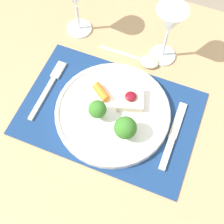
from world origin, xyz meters
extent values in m
plane|color=gray|center=(0.00, 0.00, 0.00)|extent=(8.00, 8.00, 0.00)
cube|color=tan|center=(0.00, 0.00, 0.74)|extent=(1.38, 0.91, 0.03)
cylinder|color=tan|center=(-0.62, 0.39, 0.36)|extent=(0.06, 0.06, 0.73)
cube|color=navy|center=(0.00, 0.00, 0.76)|extent=(0.45, 0.30, 0.00)
cylinder|color=white|center=(0.01, 0.00, 0.77)|extent=(0.29, 0.29, 0.02)
torus|color=white|center=(0.01, 0.00, 0.78)|extent=(0.29, 0.29, 0.01)
cube|color=beige|center=(0.04, 0.04, 0.79)|extent=(0.08, 0.08, 0.02)
ellipsoid|color=maroon|center=(0.04, 0.04, 0.80)|extent=(0.03, 0.03, 0.01)
cylinder|color=#84B256|center=(-0.02, -0.02, 0.78)|extent=(0.01, 0.01, 0.02)
sphere|color=#387A28|center=(-0.02, -0.02, 0.81)|extent=(0.04, 0.04, 0.04)
cylinder|color=#84B256|center=(0.06, -0.05, 0.78)|extent=(0.01, 0.01, 0.02)
sphere|color=#387A28|center=(0.06, -0.05, 0.81)|extent=(0.05, 0.05, 0.05)
cylinder|color=orange|center=(-0.04, 0.04, 0.79)|extent=(0.05, 0.05, 0.02)
cube|color=beige|center=(-0.18, -0.03, 0.76)|extent=(0.01, 0.14, 0.01)
cube|color=beige|center=(-0.18, 0.07, 0.76)|extent=(0.02, 0.05, 0.01)
cube|color=beige|center=(0.17, -0.05, 0.76)|extent=(0.02, 0.09, 0.01)
cube|color=beige|center=(0.17, 0.04, 0.76)|extent=(0.02, 0.10, 0.00)
cube|color=beige|center=(-0.04, 0.19, 0.76)|extent=(0.13, 0.01, 0.01)
ellipsoid|color=beige|center=(0.04, 0.19, 0.76)|extent=(0.05, 0.05, 0.02)
cylinder|color=white|center=(0.07, 0.23, 0.76)|extent=(0.07, 0.07, 0.01)
cylinder|color=white|center=(0.07, 0.23, 0.81)|extent=(0.01, 0.01, 0.09)
cone|color=white|center=(0.07, 0.23, 0.89)|extent=(0.08, 0.08, 0.08)
cylinder|color=white|center=(-0.19, 0.23, 0.76)|extent=(0.07, 0.07, 0.01)
cylinder|color=white|center=(-0.19, 0.23, 0.81)|extent=(0.01, 0.01, 0.09)
camera|label=1|loc=(0.14, -0.33, 1.47)|focal=50.00mm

